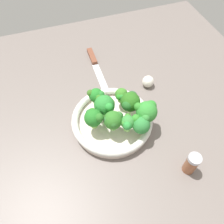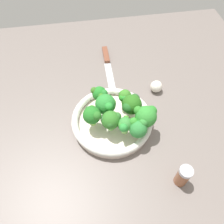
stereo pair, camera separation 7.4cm
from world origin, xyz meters
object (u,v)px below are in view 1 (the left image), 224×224
Objects in this scene: garlic_bulb at (148,81)px; broccoli_floret_1 at (105,105)px; broccoli_floret_0 at (141,124)px; broccoli_floret_3 at (127,123)px; broccoli_floret_5 at (121,95)px; broccoli_floret_8 at (146,111)px; broccoli_floret_2 at (96,96)px; broccoli_floret_7 at (94,118)px; broccoli_floret_4 at (113,120)px; knife at (95,64)px; bowl at (112,121)px; broccoli_floret_6 at (130,102)px; pepper_shaker at (191,164)px.

broccoli_floret_1 is at bearing 26.38° from garlic_bulb.
broccoli_floret_3 is at bearing -23.04° from broccoli_floret_0.
broccoli_floret_8 reaches higher than broccoli_floret_5.
broccoli_floret_2 is 0.90× the size of broccoli_floret_7.
broccoli_floret_4 is 0.27× the size of knife.
garlic_bulb is at bearing -151.56° from broccoli_floret_7.
broccoli_floret_7 reaches higher than broccoli_floret_5.
knife is (-3.00, -30.66, -1.57)cm from bowl.
broccoli_floret_6 is at bearing -117.56° from broccoli_floret_3.
garlic_bulb is (-16.15, -18.67, -5.87)cm from broccoli_floret_3.
broccoli_floret_8 is at bearing 154.60° from bowl.
garlic_bulb is at bearing -146.56° from bowl.
broccoli_floret_6 is at bearing -172.06° from bowl.
broccoli_floret_5 is 0.67× the size of pepper_shaker.
knife is at bearing -96.66° from broccoli_floret_4.
broccoli_floret_1 is at bearing -54.56° from pepper_shaker.
broccoli_floret_8 is at bearing 114.39° from broccoli_floret_5.
garlic_bulb is 35.69cm from pepper_shaker.
bowl is 9.32cm from broccoli_floret_6.
pepper_shaker is (-17.52, 18.98, -4.37)cm from broccoli_floret_4.
broccoli_floret_7 is at bearing -27.35° from broccoli_floret_4.
broccoli_floret_2 is 0.25× the size of knife.
broccoli_floret_4 reaches higher than knife.
garlic_bulb reaches higher than bowl.
broccoli_floret_4 is 26.77cm from garlic_bulb.
bowl is 4.14× the size of broccoli_floret_2.
broccoli_floret_4 is 35.80cm from knife.
broccoli_floret_6 is 0.29× the size of knife.
bowl is 3.33× the size of pepper_shaker.
broccoli_floret_8 reaches higher than broccoli_floret_2.
broccoli_floret_2 is 17.45cm from broccoli_floret_8.
broccoli_floret_7 reaches higher than pepper_shaker.
broccoli_floret_2 reaches higher than pepper_shaker.
broccoli_floret_8 is 1.83× the size of garlic_bulb.
knife is (-9.43, -31.88, -8.19)cm from broccoli_floret_7.
pepper_shaker is (-13.60, 16.87, -3.98)cm from broccoli_floret_3.
broccoli_floret_0 is 0.85× the size of broccoli_floret_1.
broccoli_floret_4 is at bearing -25.68° from broccoli_floret_0.
bowl is 9.17cm from broccoli_floret_5.
broccoli_floret_2 is 11.45cm from broccoli_floret_6.
knife is 55.42cm from pepper_shaker.
garlic_bulb is (-9.25, -17.21, -6.82)cm from broccoli_floret_8.
broccoli_floret_3 is at bearing -51.14° from pepper_shaker.
garlic_bulb is (-25.46, -13.79, -6.47)cm from broccoli_floret_7.
broccoli_floret_8 reaches higher than broccoli_floret_6.
broccoli_floret_4 is at bearing 75.44° from bowl.
broccoli_floret_1 is at bearing -143.69° from broccoli_floret_7.
broccoli_floret_8 is (-3.05, -3.10, 1.06)cm from broccoli_floret_0.
broccoli_floret_6 is (-8.10, 1.45, 0.19)cm from broccoli_floret_1.
broccoli_floret_3 reaches higher than bowl.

